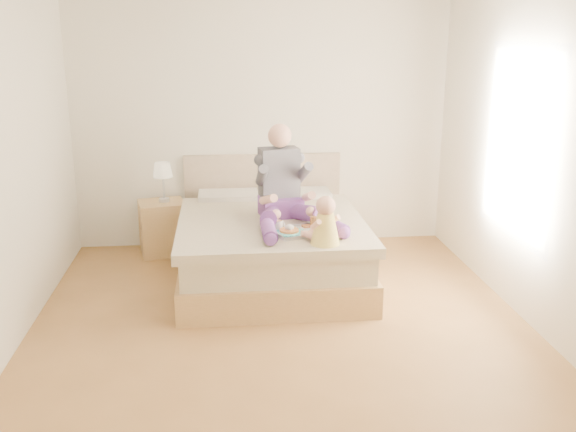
{
  "coord_description": "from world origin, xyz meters",
  "views": [
    {
      "loc": [
        -0.43,
        -4.77,
        2.28
      ],
      "look_at": [
        0.13,
        0.64,
        0.71
      ],
      "focal_mm": 40.0,
      "sensor_mm": 36.0,
      "label": 1
    }
  ],
  "objects": [
    {
      "name": "nightstand",
      "position": [
        -1.08,
        1.81,
        0.28
      ],
      "size": [
        0.54,
        0.5,
        0.56
      ],
      "rotation": [
        0.0,
        0.0,
        0.21
      ],
      "color": "#A8834E",
      "rests_on": "ground"
    },
    {
      "name": "baby",
      "position": [
        0.38,
        0.15,
        0.77
      ],
      "size": [
        0.32,
        0.35,
        0.4
      ],
      "rotation": [
        0.0,
        0.0,
        0.6
      ],
      "color": "#E6CB48",
      "rests_on": "bed"
    },
    {
      "name": "bed",
      "position": [
        0.0,
        1.08,
        0.32
      ],
      "size": [
        1.7,
        2.18,
        1.0
      ],
      "color": "#A8834E",
      "rests_on": "ground"
    },
    {
      "name": "tray",
      "position": [
        0.2,
        0.46,
        0.64
      ],
      "size": [
        0.5,
        0.45,
        0.12
      ],
      "rotation": [
        0.0,
        0.0,
        0.32
      ],
      "color": "silver",
      "rests_on": "bed"
    },
    {
      "name": "lamp",
      "position": [
        -1.05,
        1.82,
        0.88
      ],
      "size": [
        0.2,
        0.2,
        0.41
      ],
      "color": "silver",
      "rests_on": "nightstand"
    },
    {
      "name": "room",
      "position": [
        0.08,
        0.01,
        1.51
      ],
      "size": [
        4.02,
        4.22,
        2.71
      ],
      "color": "brown",
      "rests_on": "ground"
    },
    {
      "name": "adult",
      "position": [
        0.12,
        0.88,
        0.87
      ],
      "size": [
        0.75,
        1.13,
        0.89
      ],
      "rotation": [
        0.0,
        0.0,
        0.18
      ],
      "color": "#5F327E",
      "rests_on": "bed"
    }
  ]
}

